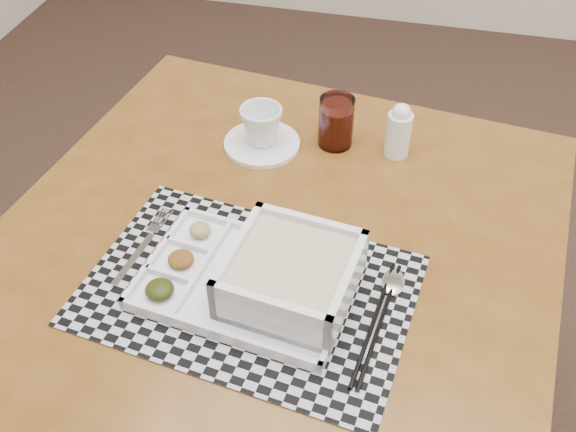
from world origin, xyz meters
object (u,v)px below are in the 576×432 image
object	(u,v)px
dining_table	(277,262)
juice_glass	(336,123)
cup	(261,126)
creamer_bottle	(399,131)
serving_tray	(277,278)

from	to	relation	value
dining_table	juice_glass	world-z (taller)	juice_glass
cup	creamer_bottle	size ratio (longest dim) A/B	0.74
cup	juice_glass	bearing A→B (deg)	20.82
cup	creamer_bottle	world-z (taller)	creamer_bottle
dining_table	serving_tray	bearing A→B (deg)	-74.70
juice_glass	creamer_bottle	size ratio (longest dim) A/B	0.91
dining_table	serving_tray	distance (m)	0.17
creamer_bottle	cup	bearing A→B (deg)	-171.63
dining_table	creamer_bottle	world-z (taller)	creamer_bottle
creamer_bottle	serving_tray	bearing A→B (deg)	-109.08
dining_table	creamer_bottle	size ratio (longest dim) A/B	9.24
juice_glass	creamer_bottle	distance (m)	0.12
dining_table	serving_tray	size ratio (longest dim) A/B	2.99
serving_tray	creamer_bottle	distance (m)	0.42
serving_tray	creamer_bottle	size ratio (longest dim) A/B	3.09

